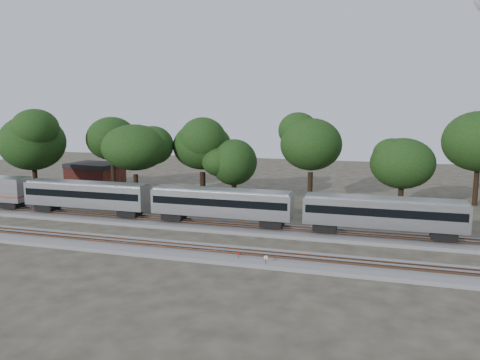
{
  "coord_description": "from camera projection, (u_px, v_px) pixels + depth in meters",
  "views": [
    {
      "loc": [
        17.26,
        -45.58,
        14.58
      ],
      "look_at": [
        2.52,
        5.0,
        6.11
      ],
      "focal_mm": 35.0,
      "sensor_mm": 36.0,
      "label": 1
    }
  ],
  "objects": [
    {
      "name": "brick_building",
      "position": [
        95.0,
        175.0,
        83.72
      ],
      "size": [
        9.82,
        7.53,
        4.34
      ],
      "rotation": [
        0.0,
        0.0,
        -0.13
      ],
      "color": "maroon",
      "rests_on": "ground"
    },
    {
      "name": "train",
      "position": [
        222.0,
        202.0,
        55.46
      ],
      "size": [
        88.65,
        3.05,
        4.5
      ],
      "color": "silver",
      "rests_on": "ground"
    },
    {
      "name": "switch_lever",
      "position": [
        258.0,
        266.0,
        42.44
      ],
      "size": [
        0.57,
        0.46,
        0.3
      ],
      "primitive_type": "cube",
      "rotation": [
        0.0,
        0.0,
        0.36
      ],
      "color": "#512D19",
      "rests_on": "ground"
    },
    {
      "name": "tree_7",
      "position": [
        479.0,
        141.0,
        67.3
      ],
      "size": [
        9.57,
        9.57,
        13.49
      ],
      "color": "black",
      "rests_on": "ground"
    },
    {
      "name": "tree_1",
      "position": [
        112.0,
        139.0,
        75.39
      ],
      "size": [
        9.39,
        9.39,
        13.24
      ],
      "color": "black",
      "rests_on": "ground"
    },
    {
      "name": "tree_2",
      "position": [
        135.0,
        148.0,
        67.26
      ],
      "size": [
        8.68,
        8.68,
        12.24
      ],
      "color": "black",
      "rests_on": "ground"
    },
    {
      "name": "track_near",
      "position": [
        190.0,
        251.0,
        46.46
      ],
      "size": [
        160.0,
        5.0,
        0.73
      ],
      "color": "slate",
      "rests_on": "ground"
    },
    {
      "name": "switch_stand_red",
      "position": [
        238.0,
        256.0,
        43.79
      ],
      "size": [
        0.29,
        0.14,
        0.94
      ],
      "rotation": [
        0.0,
        0.0,
        -0.38
      ],
      "color": "#512D19",
      "rests_on": "ground"
    },
    {
      "name": "tree_6",
      "position": [
        402.0,
        164.0,
        62.99
      ],
      "size": [
        6.91,
        6.91,
        9.75
      ],
      "color": "black",
      "rests_on": "ground"
    },
    {
      "name": "tree_0",
      "position": [
        33.0,
        143.0,
        71.64
      ],
      "size": [
        9.03,
        9.03,
        12.73
      ],
      "color": "black",
      "rests_on": "ground"
    },
    {
      "name": "track_far",
      "position": [
        222.0,
        226.0,
        55.94
      ],
      "size": [
        160.0,
        5.0,
        0.73
      ],
      "color": "slate",
      "rests_on": "ground"
    },
    {
      "name": "switch_stand_white",
      "position": [
        266.0,
        260.0,
        42.23
      ],
      "size": [
        0.36,
        0.07,
        1.14
      ],
      "rotation": [
        0.0,
        0.0,
        -0.08
      ],
      "color": "#512D19",
      "rests_on": "ground"
    },
    {
      "name": "tree_4",
      "position": [
        234.0,
        162.0,
        67.61
      ],
      "size": [
        6.51,
        6.51,
        9.18
      ],
      "color": "black",
      "rests_on": "ground"
    },
    {
      "name": "ground",
      "position": [
        205.0,
        242.0,
        50.28
      ],
      "size": [
        160.0,
        160.0,
        0.0
      ],
      "primitive_type": "plane",
      "color": "#383328",
      "rests_on": "ground"
    },
    {
      "name": "tree_5",
      "position": [
        311.0,
        144.0,
        67.75
      ],
      "size": [
        9.09,
        9.09,
        12.81
      ],
      "color": "black",
      "rests_on": "ground"
    },
    {
      "name": "tree_3",
      "position": [
        202.0,
        146.0,
        69.56
      ],
      "size": [
        8.69,
        8.69,
        12.25
      ],
      "color": "black",
      "rests_on": "ground"
    }
  ]
}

